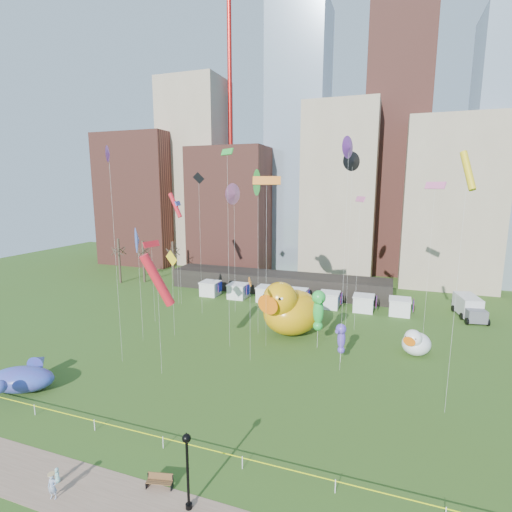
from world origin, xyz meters
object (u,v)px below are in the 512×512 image
at_px(big_duck, 289,309).
at_px(lamppost, 187,463).
at_px(seahorse_green, 318,307).
at_px(woman, 53,487).
at_px(box_truck, 469,307).
at_px(seahorse_purple, 341,336).
at_px(toddler, 57,475).
at_px(small_duck, 416,343).
at_px(park_bench, 160,480).
at_px(whale_inflatable, 23,378).

relative_size(big_duck, lamppost, 2.08).
bearing_deg(big_duck, lamppost, -64.84).
bearing_deg(seahorse_green, lamppost, -110.30).
xyz_separation_m(seahorse_green, woman, (-10.68, -26.54, -4.08)).
bearing_deg(lamppost, box_truck, 63.66).
bearing_deg(seahorse_purple, big_duck, 163.42).
bearing_deg(lamppost, toddler, -173.64).
relative_size(seahorse_purple, box_truck, 0.59).
relative_size(small_duck, park_bench, 2.66).
relative_size(woman, toddler, 1.62).
xyz_separation_m(small_duck, seahorse_green, (-10.42, -1.76, 3.44)).
distance_m(lamppost, toddler, 9.10).
bearing_deg(woman, seahorse_purple, 46.07).
height_order(seahorse_purple, box_truck, seahorse_purple).
bearing_deg(woman, big_duck, 63.35).
height_order(small_duck, woman, small_duck).
height_order(small_duck, whale_inflatable, small_duck).
xyz_separation_m(big_duck, seahorse_green, (4.07, -2.99, 1.65)).
bearing_deg(whale_inflatable, big_duck, 27.20).
relative_size(seahorse_green, toddler, 7.07).
relative_size(small_duck, seahorse_green, 0.66).
distance_m(big_duck, park_bench, 26.82).
distance_m(park_bench, lamppost, 3.61).
bearing_deg(lamppost, whale_inflatable, 162.29).
bearing_deg(woman, lamppost, 0.53).
distance_m(whale_inflatable, box_truck, 54.68).
xyz_separation_m(big_duck, seahorse_purple, (7.04, -5.78, -0.32)).
relative_size(whale_inflatable, toddler, 7.48).
bearing_deg(toddler, big_duck, 100.19).
relative_size(park_bench, lamppost, 0.35).
relative_size(whale_inflatable, park_bench, 4.27).
xyz_separation_m(seahorse_green, park_bench, (-5.26, -23.66, -4.42)).
relative_size(box_truck, toddler, 7.42).
xyz_separation_m(big_duck, lamppost, (1.28, -27.48, -0.27)).
bearing_deg(box_truck, park_bench, -129.45).
distance_m(whale_inflatable, park_bench, 19.05).
xyz_separation_m(seahorse_purple, whale_inflatable, (-26.37, -15.11, -1.75)).
xyz_separation_m(box_truck, woman, (-28.78, -44.23, -0.69)).
bearing_deg(seahorse_green, whale_inflatable, -156.38).
bearing_deg(whale_inflatable, woman, -54.19).
bearing_deg(seahorse_purple, lamppost, -82.06).
distance_m(seahorse_green, park_bench, 24.64).
xyz_separation_m(whale_inflatable, toddler, (11.90, -7.55, -0.65)).
distance_m(big_duck, whale_inflatable, 28.54).
relative_size(park_bench, toddler, 1.75).
height_order(park_bench, woman, woman).
xyz_separation_m(box_truck, toddler, (-29.60, -43.16, -0.99)).
height_order(seahorse_purple, lamppost, lamppost).
height_order(woman, toddler, woman).
distance_m(box_truck, woman, 52.78).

